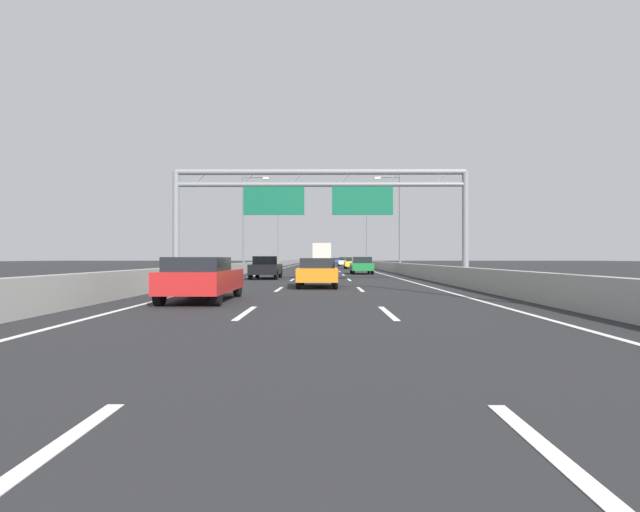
{
  "coord_description": "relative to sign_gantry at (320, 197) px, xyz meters",
  "views": [
    {
      "loc": [
        0.17,
        0.52,
        1.4
      ],
      "look_at": [
        -0.4,
        79.07,
        1.69
      ],
      "focal_mm": 26.61,
      "sensor_mm": 36.0,
      "label": 1
    }
  ],
  "objects": [
    {
      "name": "ground_plane",
      "position": [
        0.03,
        73.04,
        -4.82
      ],
      "size": [
        260.0,
        260.0,
        0.0
      ],
      "primitive_type": "plane",
      "color": "#262628"
    },
    {
      "name": "lane_dash_left_0",
      "position": [
        -1.77,
        -23.46,
        -4.82
      ],
      "size": [
        0.16,
        3.0,
        0.01
      ],
      "primitive_type": "cube",
      "color": "white",
      "rests_on": "ground_plane"
    },
    {
      "name": "lane_dash_left_1",
      "position": [
        -1.77,
        -14.46,
        -4.82
      ],
      "size": [
        0.16,
        3.0,
        0.01
      ],
      "primitive_type": "cube",
      "color": "white",
      "rests_on": "ground_plane"
    },
    {
      "name": "lane_dash_left_2",
      "position": [
        -1.77,
        -5.46,
        -4.82
      ],
      "size": [
        0.16,
        3.0,
        0.01
      ],
      "primitive_type": "cube",
      "color": "white",
      "rests_on": "ground_plane"
    },
    {
      "name": "lane_dash_left_3",
      "position": [
        -1.77,
        3.54,
        -4.82
      ],
      "size": [
        0.16,
        3.0,
        0.01
      ],
      "primitive_type": "cube",
      "color": "white",
      "rests_on": "ground_plane"
    },
    {
      "name": "lane_dash_left_4",
      "position": [
        -1.77,
        12.54,
        -4.82
      ],
      "size": [
        0.16,
        3.0,
        0.01
      ],
      "primitive_type": "cube",
      "color": "white",
      "rests_on": "ground_plane"
    },
    {
      "name": "lane_dash_left_5",
      "position": [
        -1.77,
        21.54,
        -4.82
      ],
      "size": [
        0.16,
        3.0,
        0.01
      ],
      "primitive_type": "cube",
      "color": "white",
      "rests_on": "ground_plane"
    },
    {
      "name": "lane_dash_left_6",
      "position": [
        -1.77,
        30.54,
        -4.82
      ],
      "size": [
        0.16,
        3.0,
        0.01
      ],
      "primitive_type": "cube",
      "color": "white",
      "rests_on": "ground_plane"
    },
    {
      "name": "lane_dash_left_7",
      "position": [
        -1.77,
        39.54,
        -4.82
      ],
      "size": [
        0.16,
        3.0,
        0.01
      ],
      "primitive_type": "cube",
      "color": "white",
      "rests_on": "ground_plane"
    },
    {
      "name": "lane_dash_left_8",
      "position": [
        -1.77,
        48.54,
        -4.82
      ],
      "size": [
        0.16,
        3.0,
        0.01
      ],
      "primitive_type": "cube",
      "color": "white",
      "rests_on": "ground_plane"
    },
    {
      "name": "lane_dash_left_9",
      "position": [
        -1.77,
        57.54,
        -4.82
      ],
      "size": [
        0.16,
        3.0,
        0.01
      ],
      "primitive_type": "cube",
      "color": "white",
      "rests_on": "ground_plane"
    },
    {
      "name": "lane_dash_left_10",
      "position": [
        -1.77,
        66.54,
        -4.82
      ],
      "size": [
        0.16,
        3.0,
        0.01
      ],
      "primitive_type": "cube",
      "color": "white",
      "rests_on": "ground_plane"
    },
    {
      "name": "lane_dash_left_11",
      "position": [
        -1.77,
        75.54,
        -4.82
      ],
      "size": [
        0.16,
        3.0,
        0.01
      ],
      "primitive_type": "cube",
      "color": "white",
      "rests_on": "ground_plane"
    },
    {
      "name": "lane_dash_left_12",
      "position": [
        -1.77,
        84.54,
        -4.82
      ],
      "size": [
        0.16,
        3.0,
        0.01
      ],
      "primitive_type": "cube",
      "color": "white",
      "rests_on": "ground_plane"
    },
    {
      "name": "lane_dash_left_13",
      "position": [
        -1.77,
        93.54,
        -4.82
      ],
      "size": [
        0.16,
        3.0,
        0.01
      ],
      "primitive_type": "cube",
      "color": "white",
      "rests_on": "ground_plane"
    },
    {
      "name": "lane_dash_left_14",
      "position": [
        -1.77,
        102.54,
        -4.82
      ],
      "size": [
        0.16,
        3.0,
        0.01
      ],
      "primitive_type": "cube",
      "color": "white",
      "rests_on": "ground_plane"
    },
    {
      "name": "lane_dash_left_15",
      "position": [
        -1.77,
        111.54,
        -4.82
      ],
      "size": [
        0.16,
        3.0,
        0.01
      ],
      "primitive_type": "cube",
      "color": "white",
      "rests_on": "ground_plane"
    },
    {
      "name": "lane_dash_left_16",
      "position": [
        -1.77,
        120.54,
        -4.82
      ],
      "size": [
        0.16,
        3.0,
        0.01
      ],
      "primitive_type": "cube",
      "color": "white",
      "rests_on": "ground_plane"
    },
    {
      "name": "lane_dash_left_17",
      "position": [
        -1.77,
        129.54,
        -4.82
      ],
      "size": [
        0.16,
        3.0,
        0.01
      ],
      "primitive_type": "cube",
      "color": "white",
      "rests_on": "ground_plane"
    },
    {
      "name": "lane_dash_right_0",
      "position": [
        1.83,
        -23.46,
        -4.82
      ],
      "size": [
        0.16,
        3.0,
        0.01
      ],
      "primitive_type": "cube",
      "color": "white",
      "rests_on": "ground_plane"
    },
    {
      "name": "lane_dash_right_1",
      "position": [
        1.83,
        -14.46,
        -4.82
      ],
      "size": [
        0.16,
        3.0,
        0.01
      ],
      "primitive_type": "cube",
      "color": "white",
      "rests_on": "ground_plane"
    },
    {
      "name": "lane_dash_right_2",
      "position": [
        1.83,
        -5.46,
        -4.82
      ],
      "size": [
        0.16,
        3.0,
        0.01
      ],
      "primitive_type": "cube",
      "color": "white",
      "rests_on": "ground_plane"
    },
    {
      "name": "lane_dash_right_3",
      "position": [
        1.83,
        3.54,
        -4.82
      ],
      "size": [
        0.16,
        3.0,
        0.01
      ],
      "primitive_type": "cube",
      "color": "white",
      "rests_on": "ground_plane"
    },
    {
      "name": "lane_dash_right_4",
      "position": [
        1.83,
        12.54,
        -4.82
      ],
      "size": [
        0.16,
        3.0,
        0.01
      ],
      "primitive_type": "cube",
      "color": "white",
      "rests_on": "ground_plane"
    },
    {
      "name": "lane_dash_right_5",
      "position": [
        1.83,
        21.54,
        -4.82
      ],
      "size": [
        0.16,
        3.0,
        0.01
      ],
      "primitive_type": "cube",
      "color": "white",
      "rests_on": "ground_plane"
    },
    {
      "name": "lane_dash_right_6",
      "position": [
        1.83,
        30.54,
        -4.82
      ],
      "size": [
        0.16,
        3.0,
        0.01
      ],
      "primitive_type": "cube",
      "color": "white",
      "rests_on": "ground_plane"
    },
    {
      "name": "lane_dash_right_7",
      "position": [
        1.83,
        39.54,
        -4.82
      ],
      "size": [
        0.16,
        3.0,
        0.01
      ],
      "primitive_type": "cube",
      "color": "white",
      "rests_on": "ground_plane"
    },
    {
      "name": "lane_dash_right_8",
      "position": [
        1.83,
        48.54,
        -4.82
      ],
      "size": [
        0.16,
        3.0,
        0.01
      ],
      "primitive_type": "cube",
      "color": "white",
      "rests_on": "ground_plane"
    },
    {
      "name": "lane_dash_right_9",
      "position": [
        1.83,
        57.54,
        -4.82
      ],
      "size": [
        0.16,
        3.0,
        0.01
      ],
      "primitive_type": "cube",
      "color": "white",
      "rests_on": "ground_plane"
    },
    {
      "name": "lane_dash_right_10",
      "position": [
        1.83,
        66.54,
        -4.82
      ],
      "size": [
        0.16,
        3.0,
        0.01
      ],
      "primitive_type": "cube",
      "color": "white",
      "rests_on": "ground_plane"
    },
    {
      "name": "lane_dash_right_11",
      "position": [
        1.83,
        75.54,
        -4.82
      ],
      "size": [
        0.16,
        3.0,
        0.01
      ],
      "primitive_type": "cube",
      "color": "white",
      "rests_on": "ground_plane"
    },
    {
      "name": "lane_dash_right_12",
      "position": [
        1.83,
        84.54,
        -4.82
      ],
      "size": [
        0.16,
        3.0,
        0.01
      ],
      "primitive_type": "cube",
      "color": "white",
      "rests_on": "ground_plane"
    },
    {
      "name": "lane_dash_right_13",
      "position": [
        1.83,
        93.54,
        -4.82
      ],
      "size": [
        0.16,
        3.0,
        0.01
      ],
      "primitive_type": "cube",
      "color": "white",
      "rests_on": "ground_plane"
    },
    {
      "name": "lane_dash_right_14",
      "position": [
        1.83,
        102.54,
        -4.82
      ],
      "size": [
        0.16,
        3.0,
        0.01
      ],
      "primitive_type": "cube",
      "color": "white",
      "rests_on": "ground_plane"
    },
    {
      "name": "lane_dash_right_15",
      "position": [
        1.83,
        111.54,
        -4.82
      ],
      "size": [
        0.16,
        3.0,
        0.01
      ],
      "primitive_type": "cube",
      "color": "white",
      "rests_on": "ground_plane"
    },
    {
      "name": "lane_dash_right_16",
      "position": [
        1.83,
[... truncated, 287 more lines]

